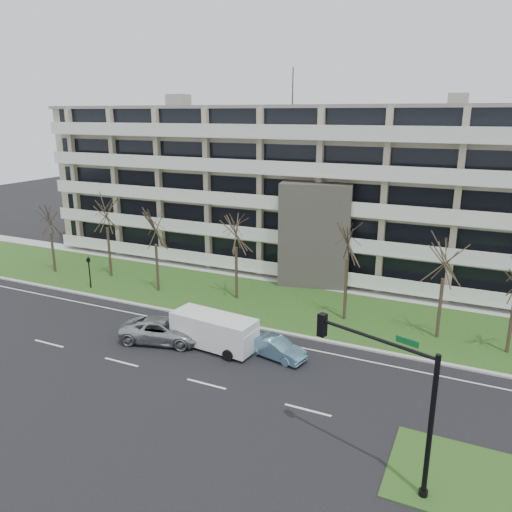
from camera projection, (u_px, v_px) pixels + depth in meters
The scene contains 18 objects.
ground at pixel (206, 384), 27.95m from camera, with size 160.00×160.00×0.00m, color black.
grass_verge at pixel (291, 305), 39.25m from camera, with size 90.00×10.00×0.06m, color #1E4818.
curb at pixel (265, 329), 34.89m from camera, with size 90.00×0.35×0.12m, color #B2B2AD.
sidewalk at pixel (313, 284), 44.03m from camera, with size 90.00×2.00×0.08m, color #B2B2AD.
grass_median at pixel (476, 482), 20.49m from camera, with size 7.00×5.00×0.06m, color #1E4818.
lane_edge_line at pixel (256, 338), 33.60m from camera, with size 90.00×0.12×0.01m, color white.
apartment_building at pixel (339, 189), 47.87m from camera, with size 60.50×15.10×18.75m.
silver_pickup at pixel (163, 330), 32.97m from camera, with size 2.59×5.62×1.56m, color #A9ACB0.
blue_sedan at pixel (276, 348), 30.82m from camera, with size 1.36×3.91×1.29m, color #6DA0BE.
white_van at pixel (215, 329), 31.93m from camera, with size 5.83×2.76×2.19m.
traffic_signal at pixel (389, 386), 19.83m from camera, with size 5.32×2.03×6.45m.
pedestrian_signal at pixel (89, 268), 42.67m from camera, with size 0.31×0.27×2.83m.
tree_0 at pixel (49, 217), 46.12m from camera, with size 3.43×3.43×6.86m.
tree_1 at pixel (106, 208), 44.53m from camera, with size 4.15×4.15×8.30m.
tree_2 at pixel (155, 225), 40.95m from camera, with size 3.68×3.68×7.36m.
tree_3 at pixel (236, 227), 39.13m from camera, with size 3.87×3.87×7.75m.
tree_4 at pixel (349, 234), 34.91m from camera, with size 4.16×4.16×8.32m.
tree_5 at pixel (446, 255), 32.08m from camera, with size 3.76×3.76×7.53m.
Camera 1 is at (13.06, -21.33, 14.66)m, focal length 35.00 mm.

